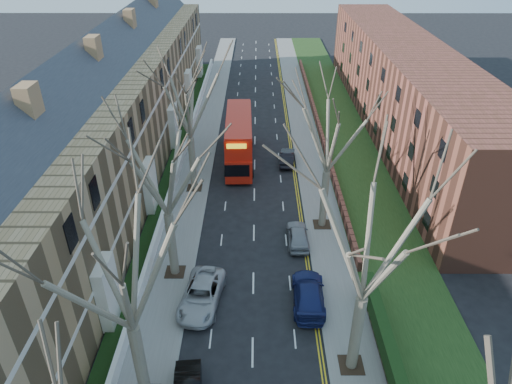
{
  "coord_description": "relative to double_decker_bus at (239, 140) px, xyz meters",
  "views": [
    {
      "loc": [
        0.25,
        -9.31,
        22.32
      ],
      "look_at": [
        0.17,
        21.83,
        3.41
      ],
      "focal_mm": 32.0,
      "sensor_mm": 36.0,
      "label": 1
    }
  ],
  "objects": [
    {
      "name": "grass_verge_right",
      "position": [
        12.12,
        4.99,
        -2.2
      ],
      "size": [
        6.0,
        102.0,
        0.06
      ],
      "color": "#1B3513",
      "rests_on": "ground"
    },
    {
      "name": "car_right_far",
      "position": [
        5.04,
        -0.65,
        -1.67
      ],
      "size": [
        1.82,
        4.24,
        1.36
      ],
      "primitive_type": "imported",
      "rotation": [
        0.0,
        0.0,
        3.05
      ],
      "color": "black",
      "rests_on": "ground"
    },
    {
      "name": "double_decker_bus",
      "position": [
        0.0,
        0.0,
        0.0
      ],
      "size": [
        3.11,
        11.5,
        4.77
      ],
      "rotation": [
        0.0,
        0.0,
        3.17
      ],
      "color": "red",
      "rests_on": "ground"
    },
    {
      "name": "pavement_right",
      "position": [
        7.62,
        4.99,
        -2.29
      ],
      "size": [
        3.0,
        102.0,
        0.12
      ],
      "primitive_type": "cube",
      "color": "slate",
      "rests_on": "ground"
    },
    {
      "name": "car_right_near",
      "position": [
        5.32,
        -20.87,
        -1.6
      ],
      "size": [
        2.32,
        5.26,
        1.5
      ],
      "primitive_type": "imported",
      "rotation": [
        0.0,
        0.0,
        3.1
      ],
      "color": "navy",
      "rests_on": "ground"
    },
    {
      "name": "flats_right",
      "position": [
        19.09,
        8.99,
        2.63
      ],
      "size": [
        13.97,
        54.0,
        10.0
      ],
      "color": "brown",
      "rests_on": "ground"
    },
    {
      "name": "terrace_left",
      "position": [
        -12.02,
        -3.01,
        3.18
      ],
      "size": [
        9.7,
        78.0,
        13.6
      ],
      "color": "#9A784E",
      "rests_on": "ground"
    },
    {
      "name": "tree_left_far",
      "position": [
        -4.08,
        -18.01,
        6.89
      ],
      "size": [
        10.15,
        10.15,
        14.22
      ],
      "color": "#756853",
      "rests_on": "ground"
    },
    {
      "name": "tree_right_mid",
      "position": [
        7.32,
        -26.01,
        7.21
      ],
      "size": [
        10.5,
        10.5,
        14.71
      ],
      "color": "#756853",
      "rests_on": "ground"
    },
    {
      "name": "car_right_mid",
      "position": [
        5.12,
        -14.3,
        -1.65
      ],
      "size": [
        1.7,
        4.12,
        1.4
      ],
      "primitive_type": "imported",
      "rotation": [
        0.0,
        0.0,
        3.15
      ],
      "color": "gray",
      "rests_on": "ground"
    },
    {
      "name": "front_wall_left",
      "position": [
        -6.03,
        -3.01,
        -1.73
      ],
      "size": [
        0.3,
        78.0,
        1.0
      ],
      "color": "white",
      "rests_on": "ground"
    },
    {
      "name": "tree_left_dist",
      "position": [
        -4.08,
        -6.01,
        7.21
      ],
      "size": [
        10.5,
        10.5,
        14.71
      ],
      "color": "#756853",
      "rests_on": "ground"
    },
    {
      "name": "pavement_left",
      "position": [
        -4.38,
        4.99,
        -2.29
      ],
      "size": [
        3.0,
        102.0,
        0.12
      ],
      "primitive_type": "cube",
      "color": "slate",
      "rests_on": "ground"
    },
    {
      "name": "car_left_far",
      "position": [
        -1.81,
        -20.98,
        -1.61
      ],
      "size": [
        3.16,
        5.63,
        1.49
      ],
      "primitive_type": "imported",
      "rotation": [
        0.0,
        0.0,
        -0.13
      ],
      "color": "#ACADB2",
      "rests_on": "ground"
    },
    {
      "name": "tree_right_far",
      "position": [
        7.32,
        -12.01,
        6.89
      ],
      "size": [
        10.15,
        10.15,
        14.22
      ],
      "color": "#756853",
      "rests_on": "ground"
    },
    {
      "name": "tree_left_mid",
      "position": [
        -4.08,
        -28.01,
        7.21
      ],
      "size": [
        10.5,
        10.5,
        14.71
      ],
      "color": "#756853",
      "rests_on": "ground"
    }
  ]
}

